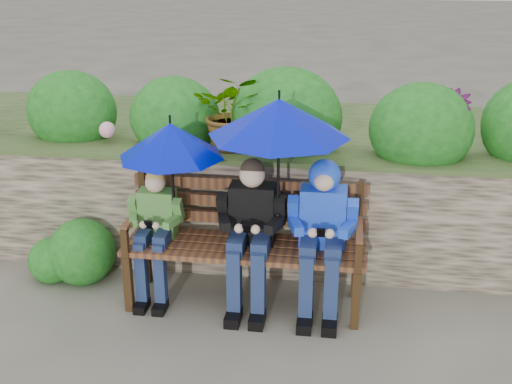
# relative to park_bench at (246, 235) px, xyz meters

# --- Properties ---
(ground) EXTENTS (60.00, 60.00, 0.00)m
(ground) POSITION_rel_park_bench_xyz_m (0.10, -0.22, -0.55)
(ground) COLOR #535449
(ground) RESTS_ON ground
(garden_backdrop) EXTENTS (8.00, 2.88, 1.74)m
(garden_backdrop) POSITION_rel_park_bench_xyz_m (0.11, 1.40, 0.04)
(garden_backdrop) COLOR #3D352C
(garden_backdrop) RESTS_ON ground
(park_bench) EXTENTS (1.82, 0.53, 0.96)m
(park_bench) POSITION_rel_park_bench_xyz_m (0.00, 0.00, 0.00)
(park_bench) COLOR #301F0E
(park_bench) RESTS_ON ground
(boy_left) EXTENTS (0.41, 0.48, 1.04)m
(boy_left) POSITION_rel_park_bench_xyz_m (-0.69, -0.07, 0.06)
(boy_left) COLOR #488538
(boy_left) RESTS_ON ground
(boy_middle) EXTENTS (0.51, 0.59, 1.16)m
(boy_middle) POSITION_rel_park_bench_xyz_m (0.05, -0.09, 0.11)
(boy_middle) COLOR black
(boy_middle) RESTS_ON ground
(boy_right) EXTENTS (0.51, 0.62, 1.17)m
(boy_right) POSITION_rel_park_bench_xyz_m (0.58, -0.08, 0.15)
(boy_right) COLOR #1A1FD5
(boy_right) RESTS_ON ground
(umbrella_left) EXTENTS (0.79, 0.79, 0.76)m
(umbrella_left) POSITION_rel_park_bench_xyz_m (-0.55, -0.02, 0.73)
(umbrella_left) COLOR #000DBF
(umbrella_left) RESTS_ON ground
(umbrella_right) EXTENTS (1.01, 1.01, 0.95)m
(umbrella_right) POSITION_rel_park_bench_xyz_m (0.25, -0.07, 0.95)
(umbrella_right) COLOR #000DBF
(umbrella_right) RESTS_ON ground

